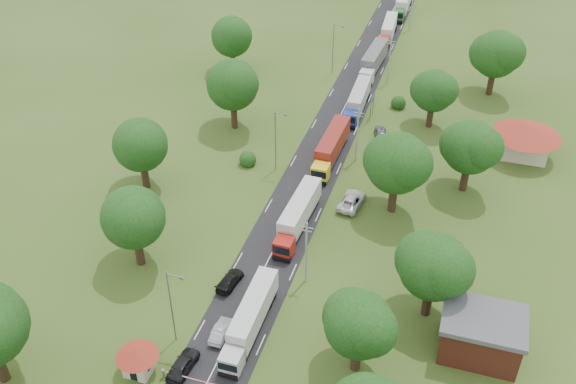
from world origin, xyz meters
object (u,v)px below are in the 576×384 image
at_px(car_lane_front, 183,364).
at_px(car_lane_mid, 221,331).
at_px(info_sign, 372,102).
at_px(pedestrian_near, 173,372).
at_px(boom_barrier, 191,379).
at_px(truck_0, 251,318).
at_px(guard_booth, 138,357).

bearing_deg(car_lane_front, car_lane_mid, -105.60).
distance_m(info_sign, pedestrian_near, 60.37).
height_order(boom_barrier, pedestrian_near, pedestrian_near).
relative_size(info_sign, truck_0, 0.30).
relative_size(info_sign, pedestrian_near, 2.41).
bearing_deg(guard_booth, car_lane_mid, 48.48).
distance_m(truck_0, car_lane_front, 8.75).
bearing_deg(guard_booth, boom_barrier, 0.01).
height_order(car_lane_front, car_lane_mid, car_lane_front).
height_order(boom_barrier, guard_booth, guard_booth).
height_order(truck_0, car_lane_mid, truck_0).
bearing_deg(car_lane_front, info_sign, -93.60).
xyz_separation_m(guard_booth, car_lane_mid, (6.20, 7.00, -1.47)).
bearing_deg(car_lane_front, boom_barrier, 141.98).
xyz_separation_m(boom_barrier, truck_0, (3.24, 8.66, 1.09)).
distance_m(boom_barrier, truck_0, 9.31).
bearing_deg(pedestrian_near, boom_barrier, -45.61).
relative_size(boom_barrier, guard_booth, 2.10).
distance_m(boom_barrier, car_lane_front, 2.23).
distance_m(boom_barrier, guard_booth, 5.98).
bearing_deg(boom_barrier, car_lane_front, 137.60).
height_order(info_sign, car_lane_front, info_sign).
height_order(guard_booth, truck_0, truck_0).
xyz_separation_m(car_lane_mid, pedestrian_near, (-2.50, -6.70, 0.16)).
bearing_deg(car_lane_mid, info_sign, -97.71).
bearing_deg(info_sign, boom_barrier, -96.24).
bearing_deg(guard_booth, info_sign, 78.32).
xyz_separation_m(info_sign, pedestrian_near, (-8.70, -59.70, -2.15)).
height_order(guard_booth, pedestrian_near, guard_booth).
distance_m(truck_0, pedestrian_near, 10.01).
xyz_separation_m(truck_0, car_lane_front, (-4.88, -7.16, -1.17)).
xyz_separation_m(boom_barrier, car_lane_front, (-1.64, 1.50, -0.08)).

